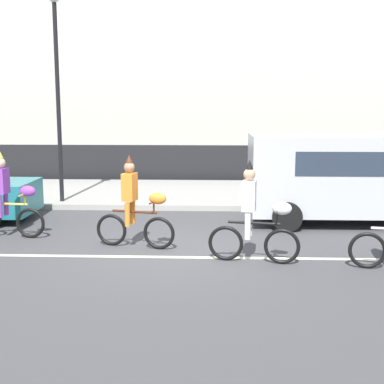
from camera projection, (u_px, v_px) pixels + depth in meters
ground_plane at (166, 250)px, 10.83m from camera, size 80.00×80.00×0.00m
road_centre_line at (163, 257)px, 10.34m from camera, size 36.00×0.14×0.01m
sidewalk_curb at (183, 193)px, 17.23m from camera, size 60.00×5.00×0.15m
fence_line at (188, 164)px, 19.98m from camera, size 40.00×0.08×1.40m
building_backdrop at (181, 87)px, 27.98m from camera, size 28.00×8.00×7.61m
parade_cyclist_purple at (7, 200)px, 11.76m from camera, size 1.72×0.50×1.92m
parade_cyclist_orange at (135, 207)px, 10.91m from camera, size 1.69×0.58×1.92m
parade_cyclist_zebra at (255, 218)px, 9.88m from camera, size 1.70×0.54×1.92m
parked_van_silver at (355, 172)px, 13.11m from camera, size 5.00×2.22×2.18m
street_lamp_post at (57, 65)px, 14.83m from camera, size 0.36×0.36×5.86m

